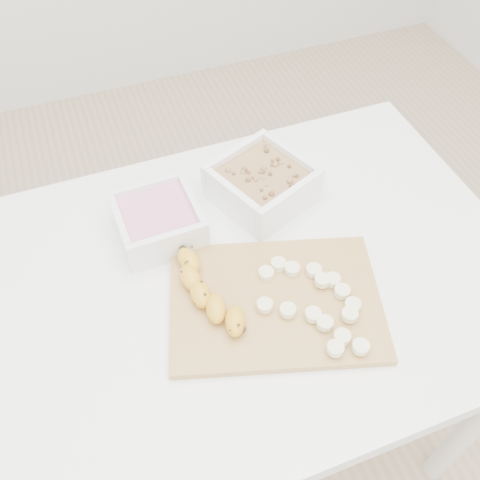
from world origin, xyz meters
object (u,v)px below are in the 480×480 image
object	(u,v)px
table	(246,303)
bowl_granola	(262,183)
bowl_yogurt	(158,220)
cutting_board	(275,302)
banana	(209,293)

from	to	relation	value
table	bowl_granola	size ratio (longest dim) A/B	4.59
table	bowl_yogurt	bearing A→B (deg)	128.67
bowl_granola	cutting_board	world-z (taller)	bowl_granola
bowl_yogurt	banana	size ratio (longest dim) A/B	0.79
table	banana	distance (m)	0.15
bowl_yogurt	bowl_granola	bearing A→B (deg)	4.98
cutting_board	bowl_granola	bearing A→B (deg)	73.05
table	cutting_board	bearing A→B (deg)	-73.52
cutting_board	table	bearing A→B (deg)	106.48
table	bowl_yogurt	size ratio (longest dim) A/B	6.58
table	bowl_yogurt	distance (m)	0.23
bowl_granola	banana	xyz separation A→B (m)	(-0.18, -0.20, -0.01)
cutting_board	banana	xyz separation A→B (m)	(-0.10, 0.04, 0.02)
bowl_granola	banana	world-z (taller)	bowl_granola
table	banana	size ratio (longest dim) A/B	5.21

